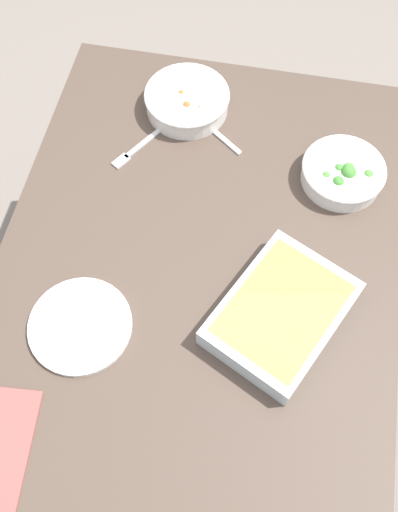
{
  "coord_description": "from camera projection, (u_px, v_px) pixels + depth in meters",
  "views": [
    {
      "loc": [
        0.59,
        0.11,
        1.89
      ],
      "look_at": [
        0.0,
        0.0,
        0.74
      ],
      "focal_mm": 40.52,
      "sensor_mm": 36.0,
      "label": 1
    }
  ],
  "objects": [
    {
      "name": "stew_bowl",
      "position": [
        187.0,
        100.0,
        1.47
      ],
      "size": [
        0.22,
        0.22,
        0.06
      ],
      "color": "silver",
      "rests_on": "dining_table"
    },
    {
      "name": "spoon_by_stew",
      "position": [
        209.0,
        127.0,
        1.47
      ],
      "size": [
        0.12,
        0.15,
        0.01
      ],
      "color": "silver",
      "rests_on": "dining_table"
    },
    {
      "name": "broccoli_bowl",
      "position": [
        343.0,
        173.0,
        1.37
      ],
      "size": [
        0.2,
        0.2,
        0.07
      ],
      "color": "silver",
      "rests_on": "dining_table"
    },
    {
      "name": "side_plate",
      "position": [
        80.0,
        326.0,
        1.22
      ],
      "size": [
        0.22,
        0.22,
        0.01
      ],
      "primitive_type": "cylinder",
      "color": "silver",
      "rests_on": "dining_table"
    },
    {
      "name": "baking_dish",
      "position": [
        281.0,
        313.0,
        1.2
      ],
      "size": [
        0.37,
        0.33,
        0.06
      ],
      "color": "silver",
      "rests_on": "dining_table"
    },
    {
      "name": "dining_table",
      "position": [
        199.0,
        273.0,
        1.38
      ],
      "size": [
        1.2,
        0.9,
        0.74
      ],
      "color": "#4C3D33",
      "rests_on": "ground_plane"
    },
    {
      "name": "fork_on_table",
      "position": [
        136.0,
        149.0,
        1.44
      ],
      "size": [
        0.16,
        0.11,
        0.01
      ],
      "color": "silver",
      "rests_on": "dining_table"
    },
    {
      "name": "ground_plane",
      "position": [
        199.0,
        357.0,
        1.96
      ],
      "size": [
        6.0,
        6.0,
        0.0
      ],
      "primitive_type": "plane",
      "color": "slate"
    }
  ]
}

